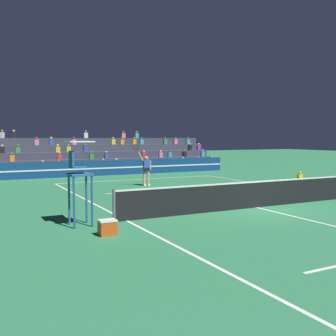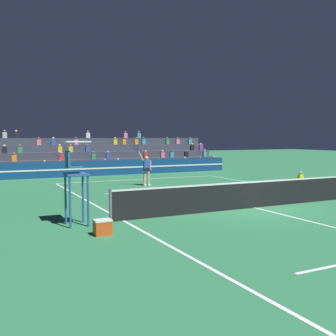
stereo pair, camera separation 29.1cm
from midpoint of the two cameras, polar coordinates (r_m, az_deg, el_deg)
The scene contains 10 objects.
ground_plane at distance 16.05m, azimuth 12.94°, elevation -5.64°, with size 120.00×120.00×0.00m, color #2D7A4C.
court_lines at distance 16.05m, azimuth 12.94°, elevation -5.62°, with size 11.10×23.90×0.01m.
tennis_net at distance 15.97m, azimuth 12.98°, elevation -3.72°, with size 12.00×0.10×1.10m.
sponsor_banner_wall at distance 29.61m, azimuth -6.52°, elevation 0.08°, with size 18.00×0.26×1.10m.
bleacher_stand at distance 33.17m, azimuth -8.77°, elevation 1.33°, with size 18.90×4.75×3.38m.
umpire_chair at distance 12.59m, azimuth -12.71°, elevation -0.49°, with size 0.76×0.84×2.67m.
ball_kid_courtside at distance 23.81m, azimuth 19.01°, elevation -1.71°, with size 0.30×0.36×0.84m.
tennis_player at distance 22.70m, azimuth -2.81°, elevation -0.10°, with size 1.14×0.34×2.44m.
tennis_ball at distance 17.03m, azimuth -0.80°, elevation -4.84°, with size 0.07×0.07×0.07m, color #C6DB33.
equipment_cooler at distance 11.44m, azimuth -8.75°, elevation -8.49°, with size 0.50×0.38×0.45m.
Camera 2 is at (-9.94, -12.26, 2.77)m, focal length 42.00 mm.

